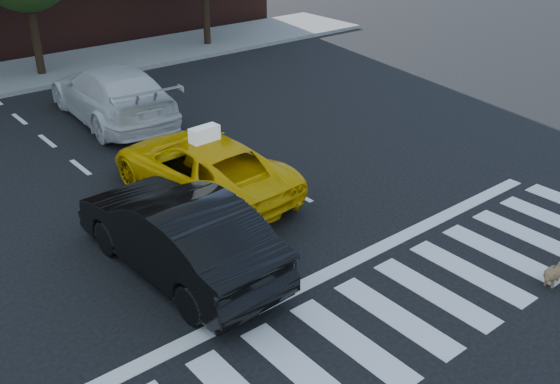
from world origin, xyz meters
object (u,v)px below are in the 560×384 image
dog (553,274)px  taxi (202,167)px  white_suv (112,93)px  black_sedan (178,233)px

dog → taxi: bearing=103.1°
taxi → white_suv: (0.62, 5.70, 0.13)m
taxi → white_suv: bearing=-99.5°
black_sedan → dog: (4.79, -4.51, -0.55)m
taxi → black_sedan: black_sedan is taller
white_suv → dog: white_suv is taller
taxi → white_suv: white_suv is taller
white_suv → dog: 12.70m
black_sedan → dog: black_sedan is taller
dog → black_sedan: bearing=127.2°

